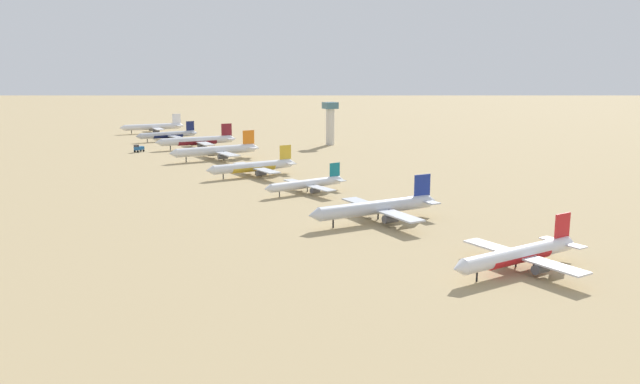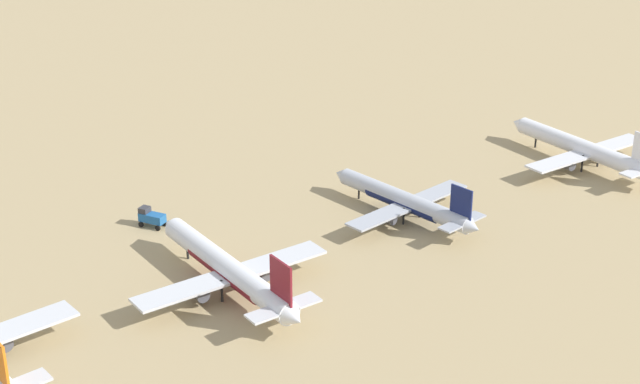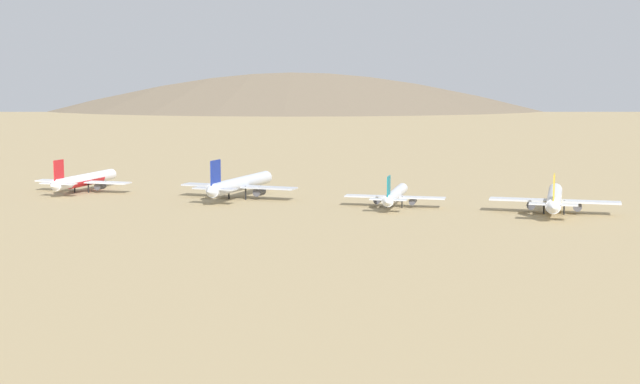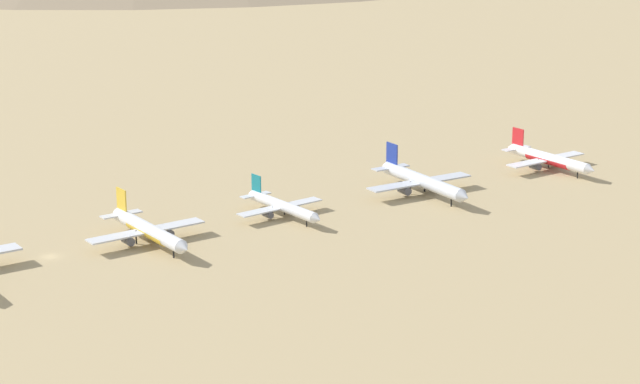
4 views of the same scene
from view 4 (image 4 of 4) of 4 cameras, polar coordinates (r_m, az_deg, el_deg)
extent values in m
plane|color=tan|center=(313.90, -12.64, -3.01)|extent=(1964.06, 1964.06, 0.00)
cylinder|color=silver|center=(317.47, -8.11, -1.78)|extent=(34.84, 8.47, 3.66)
cone|color=silver|center=(301.63, -6.43, -2.68)|extent=(3.55, 3.98, 3.59)
cone|color=silver|center=(333.46, -9.60, -0.98)|extent=(3.13, 3.64, 3.29)
cube|color=gold|center=(329.25, -9.37, -0.41)|extent=(5.29, 1.07, 6.74)
cube|color=silver|center=(330.87, -9.38, -1.04)|extent=(4.67, 11.87, 0.35)
cube|color=silver|center=(318.89, -8.22, -1.83)|extent=(9.35, 33.09, 0.43)
cylinder|color=#4C4C54|center=(321.19, -7.24, -1.91)|extent=(4.31, 2.76, 2.21)
cylinder|color=#4C4C54|center=(316.18, -9.07, -2.27)|extent=(4.31, 2.76, 2.21)
cylinder|color=black|center=(307.08, -6.94, -2.79)|extent=(0.42, 0.42, 3.68)
cylinder|color=black|center=(321.28, -7.90, -1.97)|extent=(0.42, 0.42, 3.68)
cylinder|color=black|center=(319.12, -8.69, -2.13)|extent=(0.42, 0.42, 3.68)
cylinder|color=gold|center=(317.56, -8.10, -1.83)|extent=(19.39, 6.30, 3.67)
cylinder|color=silver|center=(337.52, -1.78, -0.67)|extent=(28.84, 8.37, 3.04)
cone|color=silver|center=(325.61, -0.13, -1.29)|extent=(3.07, 3.40, 2.98)
cone|color=silver|center=(349.60, -3.30, -0.10)|extent=(2.71, 3.10, 2.73)
cube|color=#14727F|center=(346.36, -3.03, 0.36)|extent=(4.37, 1.10, 5.60)
cube|color=silver|center=(347.63, -3.07, -0.14)|extent=(4.31, 9.90, 0.29)
cube|color=silver|center=(338.60, -1.90, -0.71)|extent=(9.01, 27.45, 0.36)
cylinder|color=#4C4C54|center=(341.17, -1.19, -0.77)|extent=(3.64, 2.43, 1.84)
cylinder|color=#4C4C54|center=(335.72, -2.49, -1.06)|extent=(3.64, 2.43, 1.84)
cylinder|color=black|center=(329.72, -0.64, -1.40)|extent=(0.35, 0.35, 3.05)
cylinder|color=black|center=(340.77, -1.70, -0.83)|extent=(0.35, 0.35, 3.05)
cylinder|color=black|center=(338.41, -2.26, -0.95)|extent=(0.35, 0.35, 3.05)
cylinder|color=silver|center=(360.40, 4.88, 0.52)|extent=(37.21, 6.38, 3.91)
cone|color=silver|center=(345.01, 6.86, -0.24)|extent=(3.54, 4.04, 3.83)
cone|color=silver|center=(376.08, 3.09, 1.21)|extent=(3.11, 3.70, 3.52)
cube|color=navy|center=(371.99, 3.42, 1.77)|extent=(5.67, 0.74, 7.20)
cube|color=#B6BBC5|center=(373.53, 3.36, 1.17)|extent=(4.11, 12.54, 0.37)
cube|color=#B6BBC5|center=(361.78, 4.74, 0.47)|extent=(7.47, 35.24, 0.46)
cylinder|color=#4C4C54|center=(365.09, 5.59, 0.36)|extent=(4.47, 2.65, 2.37)
cylinder|color=#4C4C54|center=(358.03, 4.01, 0.09)|extent=(4.47, 2.65, 2.37)
cylinder|color=black|center=(350.26, 6.23, -0.37)|extent=(0.45, 0.45, 3.93)
cylinder|color=black|center=(364.56, 4.97, 0.32)|extent=(0.45, 0.45, 3.93)
cylinder|color=black|center=(361.51, 4.29, 0.20)|extent=(0.45, 0.45, 3.93)
cylinder|color=white|center=(394.17, 10.78, 1.57)|extent=(32.96, 7.89, 3.46)
cone|color=white|center=(382.49, 12.70, 1.02)|extent=(3.35, 3.76, 3.39)
cone|color=white|center=(406.17, 8.99, 2.08)|extent=(2.95, 3.43, 3.12)
cube|color=red|center=(402.96, 9.34, 2.55)|extent=(5.01, 1.00, 6.38)
cube|color=silver|center=(404.20, 9.26, 2.05)|extent=(4.38, 11.23, 0.33)
cube|color=silver|center=(395.23, 10.63, 1.52)|extent=(8.73, 31.30, 0.41)
cylinder|color=#4C4C54|center=(398.91, 11.25, 1.44)|extent=(4.08, 2.60, 2.09)
cylinder|color=#4C4C54|center=(391.23, 10.14, 1.21)|extent=(4.08, 2.60, 2.09)
cylinder|color=black|center=(386.49, 12.09, 0.89)|extent=(0.40, 0.40, 3.48)
cylinder|color=black|center=(397.86, 10.77, 1.39)|extent=(0.40, 0.40, 3.48)
cylinder|color=black|center=(394.55, 10.29, 1.29)|extent=(0.40, 0.40, 3.48)
cylinder|color=red|center=(394.23, 10.78, 1.53)|extent=(18.34, 5.89, 3.47)
camera|label=1|loc=(400.61, 31.20, 5.55)|focal=35.47mm
camera|label=2|loc=(426.23, -18.55, 13.06)|focal=54.70mm
camera|label=3|loc=(526.14, -20.66, 7.74)|focal=49.79mm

